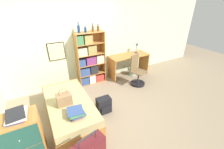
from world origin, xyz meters
TOP-DOWN VIEW (x-y plane):
  - ground_plane at (0.00, 0.00)m, footprint 14.00×14.00m
  - wall_back at (-0.00, 1.49)m, footprint 10.00×0.09m
  - bed at (-0.69, 0.02)m, footprint 0.93×1.82m
  - handbag at (-0.78, -0.07)m, footprint 0.30×0.22m
  - book_stack_on_bed at (-0.67, -0.51)m, footprint 0.33×0.36m
  - dresser at (-1.59, -0.62)m, footprint 0.60×0.47m
  - magazine_pile_on_dresser at (-1.57, -0.59)m, footprint 0.32×0.39m
  - bookcase at (0.31, 1.28)m, footprint 0.85×0.31m
  - bottle_green at (0.08, 1.31)m, footprint 0.07×0.07m
  - bottle_brown at (0.24, 1.25)m, footprint 0.07×0.07m
  - bottle_clear at (0.47, 1.27)m, footprint 0.06×0.06m
  - bottle_blue at (0.64, 1.28)m, footprint 0.07×0.07m
  - desk at (1.69, 1.16)m, footprint 1.38×0.56m
  - desk_lamp at (2.06, 1.24)m, footprint 0.16×0.11m
  - desk_chair at (1.57, 0.50)m, footprint 0.51×0.51m
  - backpack at (0.07, -0.20)m, footprint 0.33×0.24m
  - waste_bin at (1.84, 1.10)m, footprint 0.27×0.27m

SIDE VIEW (x-z plane):
  - ground_plane at x=0.00m, z-range 0.00..0.00m
  - waste_bin at x=1.84m, z-range 0.00..0.25m
  - backpack at x=0.07m, z-range 0.00..0.40m
  - bed at x=-0.69m, z-range 0.00..0.47m
  - desk_chair at x=1.57m, z-range -0.16..0.80m
  - dresser at x=-1.59m, z-range 0.00..0.89m
  - book_stack_on_bed at x=-0.67m, z-range 0.47..0.58m
  - desk at x=1.69m, z-range 0.16..0.91m
  - handbag at x=-0.78m, z-range 0.40..0.79m
  - bookcase at x=0.31m, z-range -0.08..1.56m
  - magazine_pile_on_dresser at x=-1.57m, z-range 0.89..0.96m
  - desk_lamp at x=2.06m, z-range 0.81..1.19m
  - wall_back at x=0.00m, z-range 0.00..2.60m
  - bottle_brown at x=0.24m, z-range 1.61..1.80m
  - bottle_blue at x=0.64m, z-range 1.61..1.80m
  - bottle_clear at x=0.47m, z-range 1.60..1.83m
  - bottle_green at x=0.08m, z-range 1.60..1.88m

